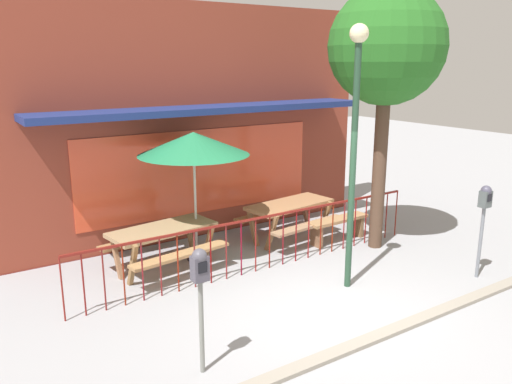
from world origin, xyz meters
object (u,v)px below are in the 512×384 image
patio_umbrella (194,144)px  patio_bench (338,224)px  street_tree (387,49)px  picnic_table_left (163,237)px  picnic_table_right (290,211)px  parking_meter_near (200,278)px  street_lamp (355,123)px  parking_meter_far (484,207)px

patio_umbrella → patio_bench: (2.81, -0.67, -1.77)m
street_tree → patio_umbrella: bearing=158.0°
picnic_table_left → street_tree: 5.15m
picnic_table_right → patio_bench: size_ratio=1.39×
parking_meter_near → patio_bench: bearing=30.0°
picnic_table_left → picnic_table_right: size_ratio=1.01×
picnic_table_right → street_tree: size_ratio=0.40×
picnic_table_right → patio_bench: bearing=-38.3°
picnic_table_left → patio_umbrella: patio_umbrella is taller
street_tree → street_lamp: bearing=-148.3°
street_tree → street_lamp: size_ratio=1.20×
patio_umbrella → picnic_table_right: bearing=-1.9°
parking_meter_near → street_tree: size_ratio=0.31×
parking_meter_near → parking_meter_far: parking_meter_far is taller
picnic_table_right → parking_meter_near: parking_meter_near is taller
patio_umbrella → street_lamp: street_lamp is taller
parking_meter_near → picnic_table_left: bearing=74.7°
street_tree → street_lamp: street_tree is taller
picnic_table_left → parking_meter_far: bearing=-36.4°
picnic_table_right → parking_meter_far: size_ratio=1.24×
picnic_table_left → parking_meter_far: 5.34m
picnic_table_right → street_lamp: size_ratio=0.48×
patio_umbrella → parking_meter_near: bearing=-115.7°
patio_umbrella → parking_meter_far: 4.94m
picnic_table_left → patio_bench: size_ratio=1.40×
picnic_table_left → street_tree: size_ratio=0.41×
patio_bench → parking_meter_far: size_ratio=0.89×
picnic_table_right → street_lamp: street_lamp is taller
parking_meter_near → parking_meter_far: size_ratio=0.96×
patio_umbrella → street_tree: street_tree is taller
patio_umbrella → parking_meter_near: patio_umbrella is taller
parking_meter_near → street_lamp: size_ratio=0.38×
street_tree → street_lamp: (-1.72, -1.06, -1.10)m
picnic_table_right → parking_meter_near: (-3.59, -3.11, 0.56)m
patio_umbrella → parking_meter_far: (3.57, -3.29, -0.90)m
picnic_table_left → street_lamp: street_lamp is taller
picnic_table_right → parking_meter_far: (1.52, -3.22, 0.61)m
picnic_table_right → patio_umbrella: size_ratio=0.84×
patio_bench → parking_meter_far: bearing=-73.9°
patio_bench → street_lamp: street_lamp is taller
picnic_table_left → picnic_table_right: (2.75, 0.07, 0.00)m
picnic_table_right → parking_meter_far: bearing=-64.8°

